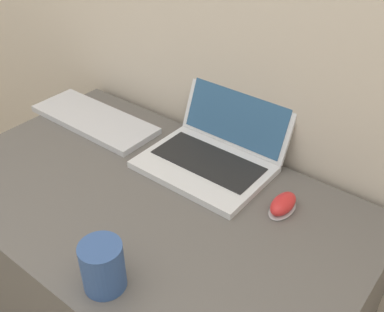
# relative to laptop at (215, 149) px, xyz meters

# --- Properties ---
(desk) EXTENTS (1.14, 0.68, 0.71)m
(desk) POSITION_rel_laptop_xyz_m (-0.05, -0.24, -0.40)
(desk) COLOR #5B5651
(desk) RESTS_ON ground_plane
(laptop) EXTENTS (0.35, 0.33, 0.21)m
(laptop) POSITION_rel_laptop_xyz_m (0.00, 0.00, 0.00)
(laptop) COLOR silver
(laptop) RESTS_ON desk
(drink_cup) EXTENTS (0.09, 0.09, 0.11)m
(drink_cup) POSITION_rel_laptop_xyz_m (0.08, -0.50, 0.01)
(drink_cup) COLOR #33518C
(drink_cup) RESTS_ON desk
(computer_mouse) EXTENTS (0.06, 0.10, 0.04)m
(computer_mouse) POSITION_rel_laptop_xyz_m (0.26, -0.06, -0.03)
(computer_mouse) COLOR #B2B2B7
(computer_mouse) RESTS_ON desk
(external_keyboard) EXTENTS (0.44, 0.17, 0.02)m
(external_keyboard) POSITION_rel_laptop_xyz_m (-0.44, -0.07, -0.03)
(external_keyboard) COLOR silver
(external_keyboard) RESTS_ON desk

